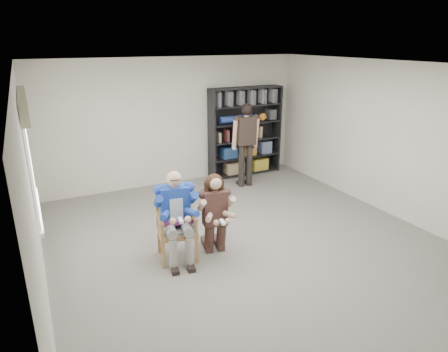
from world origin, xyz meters
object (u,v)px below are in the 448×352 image
seated_man (176,216)px  bookshelf (245,132)px  armchair (177,226)px  kneeling_woman (215,215)px  standing_man (246,146)px

seated_man → bookshelf: size_ratio=0.66×
armchair → kneeling_woman: bearing=-1.9°
bookshelf → standing_man: 0.87m
standing_man → bookshelf: bearing=67.3°
seated_man → bookshelf: 4.19m
armchair → seated_man: size_ratio=0.77×
armchair → standing_man: (2.46, 2.29, 0.39)m
seated_man → kneeling_woman: 0.60m
bookshelf → standing_man: bearing=-118.4°
seated_man → kneeling_woman: bearing=-1.9°
armchair → bookshelf: bookshelf is taller
kneeling_woman → standing_man: (1.88, 2.41, 0.29)m
standing_man → seated_man: bearing=-131.4°
armchair → seated_man: seated_man is taller
armchair → standing_man: size_ratio=0.57×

